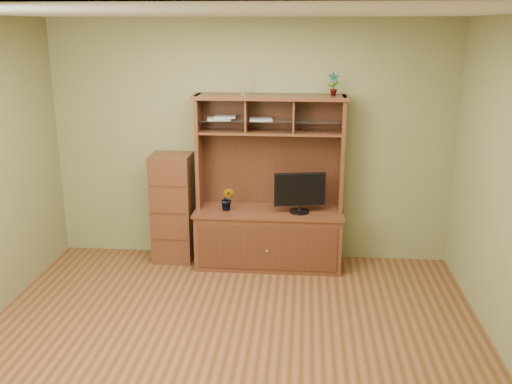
# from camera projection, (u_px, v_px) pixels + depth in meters

# --- Properties ---
(room) EXTENTS (4.54, 4.04, 2.74)m
(room) POSITION_uv_depth(u_px,v_px,m) (227.00, 192.00, 4.49)
(room) COLOR #4E3116
(room) RESTS_ON ground
(media_hutch) EXTENTS (1.66, 0.61, 1.90)m
(media_hutch) POSITION_uv_depth(u_px,v_px,m) (269.00, 220.00, 6.36)
(media_hutch) COLOR #482514
(media_hutch) RESTS_ON room
(monitor) EXTENTS (0.56, 0.21, 0.44)m
(monitor) POSITION_uv_depth(u_px,v_px,m) (300.00, 192.00, 6.15)
(monitor) COLOR black
(monitor) RESTS_ON media_hutch
(orchid_plant) EXTENTS (0.17, 0.15, 0.27)m
(orchid_plant) POSITION_uv_depth(u_px,v_px,m) (227.00, 199.00, 6.24)
(orchid_plant) COLOR #2F531C
(orchid_plant) RESTS_ON media_hutch
(top_plant) EXTENTS (0.15, 0.12, 0.24)m
(top_plant) POSITION_uv_depth(u_px,v_px,m) (333.00, 84.00, 5.95)
(top_plant) COLOR #325B20
(top_plant) RESTS_ON media_hutch
(reed_diffuser) EXTENTS (0.05, 0.05, 0.27)m
(reed_diffuser) POSITION_uv_depth(u_px,v_px,m) (243.00, 85.00, 6.04)
(reed_diffuser) COLOR silver
(reed_diffuser) RESTS_ON media_hutch
(magazines) EXTENTS (0.73, 0.23, 0.04)m
(magazines) POSITION_uv_depth(u_px,v_px,m) (234.00, 118.00, 6.15)
(magazines) COLOR #A1A1A5
(magazines) RESTS_ON media_hutch
(side_cabinet) EXTENTS (0.44, 0.40, 1.24)m
(side_cabinet) POSITION_uv_depth(u_px,v_px,m) (173.00, 208.00, 6.47)
(side_cabinet) COLOR #482514
(side_cabinet) RESTS_ON room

